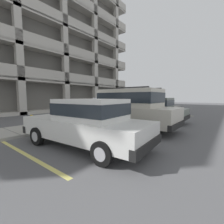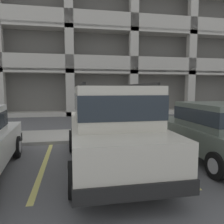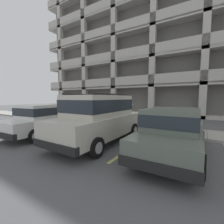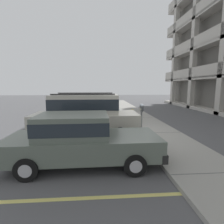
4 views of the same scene
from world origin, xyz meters
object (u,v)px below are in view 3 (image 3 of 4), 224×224
at_px(parking_garage, 165,42).
at_px(fire_hydrant, 84,118).
at_px(dark_hatchback, 173,130).
at_px(parking_meter_near, 130,110).
at_px(red_sedan, 46,119).
at_px(silver_suv, 100,117).

bearing_deg(parking_garage, fire_hydrant, -100.99).
bearing_deg(dark_hatchback, parking_meter_near, 136.42).
distance_m(dark_hatchback, parking_meter_near, 3.69).
bearing_deg(parking_garage, red_sedan, -97.75).
distance_m(dark_hatchback, fire_hydrant, 6.94).
height_order(dark_hatchback, parking_meter_near, parking_meter_near).
relative_size(dark_hatchback, fire_hydrant, 6.43).
bearing_deg(parking_meter_near, silver_suv, -94.22).
bearing_deg(dark_hatchback, red_sedan, -176.74).
distance_m(silver_suv, fire_hydrant, 4.52).
xyz_separation_m(silver_suv, parking_meter_near, (0.19, 2.55, 0.09)).
height_order(parking_garage, fire_hydrant, parking_garage).
bearing_deg(fire_hydrant, silver_suv, -39.41).
xyz_separation_m(silver_suv, red_sedan, (-3.15, -0.37, -0.27)).
bearing_deg(silver_suv, red_sedan, -173.32).
bearing_deg(silver_suv, parking_garage, 93.51).
height_order(silver_suv, parking_meter_near, silver_suv).
xyz_separation_m(dark_hatchback, fire_hydrant, (-6.34, 2.79, -0.36)).
distance_m(red_sedan, fire_hydrant, 3.25).
bearing_deg(dark_hatchback, fire_hydrant, 155.46).
distance_m(red_sedan, parking_meter_near, 4.45).
xyz_separation_m(parking_meter_near, parking_garage, (-1.17, 13.09, 7.85)).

